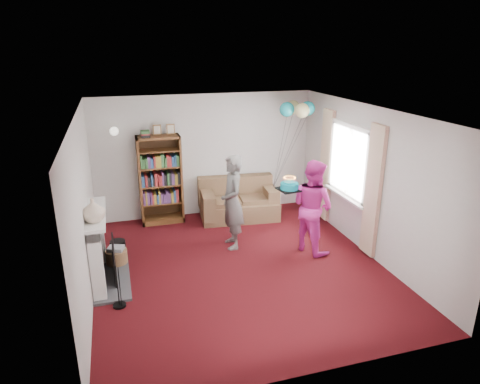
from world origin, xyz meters
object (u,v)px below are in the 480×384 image
object	(u,v)px
bookcase	(160,180)
person_striped	(232,202)
sofa	(238,202)
person_magenta	(312,206)
birthday_cake	(289,186)

from	to	relation	value
bookcase	person_striped	distance (m)	1.85
person_striped	sofa	bearing A→B (deg)	160.45
sofa	person_striped	xyz separation A→B (m)	(-0.48, -1.29, 0.52)
person_magenta	person_striped	bearing A→B (deg)	45.31
person_striped	birthday_cake	bearing A→B (deg)	63.87
bookcase	sofa	bearing A→B (deg)	-8.65
person_striped	person_magenta	xyz separation A→B (m)	(1.27, -0.52, -0.02)
bookcase	birthday_cake	distance (m)	2.77
birthday_cake	person_striped	bearing A→B (deg)	152.80
birthday_cake	bookcase	bearing A→B (deg)	134.43
bookcase	person_magenta	xyz separation A→B (m)	(2.33, -2.04, -0.06)
bookcase	sofa	world-z (taller)	bookcase
sofa	person_striped	distance (m)	1.47
bookcase	person_striped	bearing A→B (deg)	-55.09
bookcase	person_striped	world-z (taller)	bookcase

